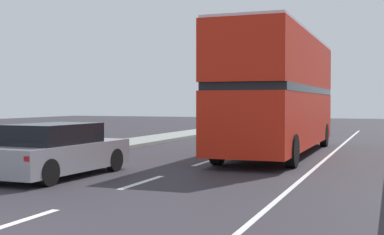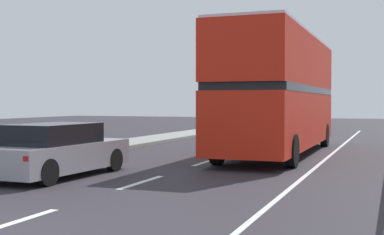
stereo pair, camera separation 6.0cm
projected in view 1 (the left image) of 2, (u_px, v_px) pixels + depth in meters
The scene contains 3 objects.
lane_paint_markings at pixel (256, 172), 14.76m from camera, with size 3.66×46.00×0.01m.
double_decker_bus_red at pixel (280, 91), 19.66m from camera, with size 2.62×11.08×4.40m.
hatchback_car_near at pixel (58, 151), 13.76m from camera, with size 1.90×4.36×1.38m.
Camera 1 is at (5.63, -5.77, 1.93)m, focal length 49.73 mm.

